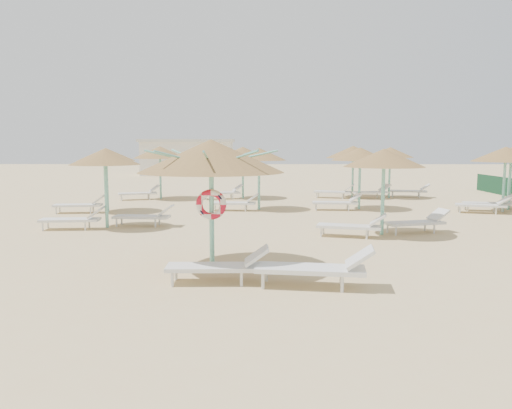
{
  "coord_description": "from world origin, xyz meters",
  "views": [
    {
      "loc": [
        0.61,
        -10.78,
        2.79
      ],
      "look_at": [
        0.51,
        1.54,
        1.3
      ],
      "focal_mm": 35.0,
      "sensor_mm": 36.0,
      "label": 1
    }
  ],
  "objects": [
    {
      "name": "palapa_field",
      "position": [
        3.86,
        10.64,
        2.29
      ],
      "size": [
        21.31,
        13.94,
        2.72
      ],
      "color": "#72C6B2",
      "rests_on": "ground"
    },
    {
      "name": "lounger_main_a",
      "position": [
        -0.18,
        -0.95,
        0.36
      ],
      "size": [
        2.08,
        0.67,
        0.75
      ],
      "rotation": [
        0.0,
        0.0,
        0.02
      ],
      "color": "silver",
      "rests_on": "ground"
    },
    {
      "name": "lounger_main_b",
      "position": [
        1.74,
        -1.25,
        0.4
      ],
      "size": [
        2.36,
        0.98,
        0.83
      ],
      "rotation": [
        0.0,
        0.0,
        -0.13
      ],
      "color": "silver",
      "rests_on": "ground"
    },
    {
      "name": "service_hut",
      "position": [
        -6.0,
        35.0,
        1.64
      ],
      "size": [
        8.4,
        4.4,
        3.25
      ],
      "color": "silver",
      "rests_on": "ground"
    },
    {
      "name": "ground",
      "position": [
        0.0,
        0.0,
        0.0
      ],
      "size": [
        120.0,
        120.0,
        0.0
      ],
      "primitive_type": "plane",
      "color": "tan",
      "rests_on": "ground"
    },
    {
      "name": "main_palapa",
      "position": [
        -0.47,
        0.25,
        2.52
      ],
      "size": [
        3.24,
        3.24,
        2.9
      ],
      "color": "#72C6B2",
      "rests_on": "ground"
    }
  ]
}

